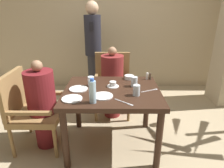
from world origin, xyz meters
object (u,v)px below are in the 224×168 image
object	(u,v)px
standing_host	(93,48)
glass_tall_far	(136,90)
diner_in_far_chair	(112,82)
water_bottle	(92,92)
plate_main_right	(78,89)
diner_in_left_chair	(42,104)
plate_main_left	(103,96)
teacup_with_saucer	(113,85)
plate_dessert_center	(72,99)
glass_tall_mid	(134,82)
bowl_small	(129,77)
glass_tall_near	(91,81)
chair_far_side	(112,82)
chair_left_side	(30,108)

from	to	relation	value
standing_host	glass_tall_far	bearing A→B (deg)	-69.59
diner_in_far_chair	water_bottle	bearing A→B (deg)	-100.03
plate_main_right	water_bottle	world-z (taller)	water_bottle
diner_in_left_chair	water_bottle	world-z (taller)	diner_in_left_chair
plate_main_left	water_bottle	size ratio (longest dim) A/B	0.84
teacup_with_saucer	glass_tall_far	distance (m)	0.34
standing_host	plate_main_right	distance (m)	1.43
plate_main_left	plate_dessert_center	world-z (taller)	same
glass_tall_mid	plate_main_left	bearing A→B (deg)	-140.85
bowl_small	glass_tall_near	xyz separation A→B (m)	(-0.46, -0.24, 0.03)
chair_far_side	plate_dessert_center	xyz separation A→B (m)	(-0.39, -1.10, 0.23)
chair_left_side	teacup_with_saucer	world-z (taller)	chair_left_side
plate_dessert_center	water_bottle	distance (m)	0.25
diner_in_far_chair	glass_tall_far	world-z (taller)	diner_in_far_chair
diner_in_left_chair	teacup_with_saucer	bearing A→B (deg)	6.50
plate_main_left	water_bottle	distance (m)	0.20
plate_main_left	plate_main_right	distance (m)	0.33
bowl_small	glass_tall_mid	world-z (taller)	glass_tall_mid
teacup_with_saucer	glass_tall_far	bearing A→B (deg)	-44.49
water_bottle	glass_tall_near	size ratio (longest dim) A/B	2.15
bowl_small	glass_tall_mid	bearing A→B (deg)	-81.23
plate_main_right	plate_dessert_center	bearing A→B (deg)	-95.28
bowl_small	glass_tall_far	world-z (taller)	glass_tall_far
chair_left_side	glass_tall_far	size ratio (longest dim) A/B	8.11
teacup_with_saucer	glass_tall_mid	xyz separation A→B (m)	(0.24, 0.01, 0.03)
plate_dessert_center	diner_in_left_chair	bearing A→B (deg)	148.53
diner_in_far_chair	water_bottle	world-z (taller)	diner_in_far_chair
teacup_with_saucer	chair_far_side	bearing A→B (deg)	90.72
plate_main_right	glass_tall_near	xyz separation A→B (m)	(0.13, 0.10, 0.05)
plate_dessert_center	glass_tall_mid	size ratio (longest dim) A/B	1.80
plate_main_right	bowl_small	bearing A→B (deg)	30.52
diner_in_far_chair	chair_left_side	bearing A→B (deg)	-143.03
chair_far_side	teacup_with_saucer	bearing A→B (deg)	-89.28
diner_in_left_chair	plate_main_right	world-z (taller)	diner_in_left_chair
chair_far_side	glass_tall_near	bearing A→B (deg)	-108.00
glass_tall_mid	chair_left_side	bearing A→B (deg)	-175.08
diner_in_left_chair	plate_dessert_center	size ratio (longest dim) A/B	5.18
plate_dessert_center	glass_tall_far	world-z (taller)	glass_tall_far
standing_host	glass_tall_mid	xyz separation A→B (m)	(0.59, -1.32, -0.11)
chair_left_side	plate_main_left	bearing A→B (deg)	-11.84
plate_main_left	bowl_small	world-z (taller)	bowl_small
teacup_with_saucer	glass_tall_mid	world-z (taller)	glass_tall_mid
standing_host	bowl_small	xyz separation A→B (m)	(0.55, -1.07, -0.15)
chair_far_side	diner_in_far_chair	bearing A→B (deg)	-90.00
glass_tall_near	glass_tall_far	size ratio (longest dim) A/B	1.00
diner_in_far_chair	plate_main_right	distance (m)	0.82
chair_far_side	standing_host	distance (m)	0.77
teacup_with_saucer	diner_in_left_chair	bearing A→B (deg)	-173.50
chair_far_side	plate_main_left	size ratio (longest dim) A/B	4.50
teacup_with_saucer	bowl_small	bearing A→B (deg)	51.59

